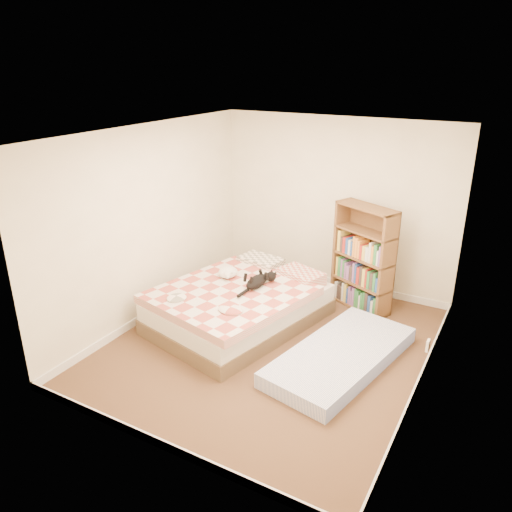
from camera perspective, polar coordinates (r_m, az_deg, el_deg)
The scene contains 6 objects.
room at distance 5.58m, azimuth 1.74°, elevation 0.42°, with size 3.51×4.01×2.51m.
bed at distance 6.48m, azimuth -1.71°, elevation -5.45°, with size 1.96×2.45×0.58m.
bookshelf at distance 6.92m, azimuth 12.09°, elevation -1.60°, with size 0.99×0.64×1.45m.
floor_mattress at distance 5.81m, azimuth 9.66°, elevation -11.23°, with size 0.89×1.97×0.18m, color #7687C5.
black_cat at distance 6.34m, azimuth 0.25°, elevation -2.82°, with size 0.35×0.71×0.16m.
white_dog at distance 6.59m, azimuth -3.21°, elevation -1.89°, with size 0.30×0.32×0.13m.
Camera 1 is at (2.40, -4.62, 3.21)m, focal length 35.00 mm.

